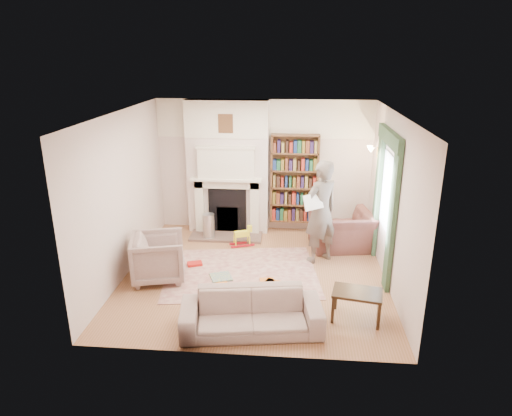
# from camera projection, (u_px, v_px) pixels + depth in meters

# --- Properties ---
(floor) EXTENTS (4.50, 4.50, 0.00)m
(floor) POSITION_uv_depth(u_px,v_px,m) (255.00, 274.00, 8.03)
(floor) COLOR #915F3A
(floor) RESTS_ON ground
(ceiling) EXTENTS (4.50, 4.50, 0.00)m
(ceiling) POSITION_uv_depth(u_px,v_px,m) (255.00, 113.00, 7.11)
(ceiling) COLOR white
(ceiling) RESTS_ON wall_back
(wall_back) EXTENTS (4.50, 0.00, 4.50)m
(wall_back) POSITION_uv_depth(u_px,v_px,m) (264.00, 166.00, 9.69)
(wall_back) COLOR beige
(wall_back) RESTS_ON floor
(wall_front) EXTENTS (4.50, 0.00, 4.50)m
(wall_front) POSITION_uv_depth(u_px,v_px,m) (238.00, 256.00, 5.45)
(wall_front) COLOR beige
(wall_front) RESTS_ON floor
(wall_left) EXTENTS (0.00, 4.50, 4.50)m
(wall_left) POSITION_uv_depth(u_px,v_px,m) (123.00, 195.00, 7.75)
(wall_left) COLOR beige
(wall_left) RESTS_ON floor
(wall_right) EXTENTS (0.00, 4.50, 4.50)m
(wall_right) POSITION_uv_depth(u_px,v_px,m) (393.00, 202.00, 7.39)
(wall_right) COLOR beige
(wall_right) RESTS_ON floor
(fireplace) EXTENTS (1.70, 0.58, 2.80)m
(fireplace) POSITION_uv_depth(u_px,v_px,m) (228.00, 168.00, 9.56)
(fireplace) COLOR beige
(fireplace) RESTS_ON floor
(bookcase) EXTENTS (1.00, 0.24, 1.85)m
(bookcase) POSITION_uv_depth(u_px,v_px,m) (294.00, 179.00, 9.58)
(bookcase) COLOR brown
(bookcase) RESTS_ON floor
(window) EXTENTS (0.02, 0.90, 1.30)m
(window) POSITION_uv_depth(u_px,v_px,m) (388.00, 192.00, 7.75)
(window) COLOR silver
(window) RESTS_ON wall_right
(curtain_left) EXTENTS (0.07, 0.32, 2.40)m
(curtain_left) POSITION_uv_depth(u_px,v_px,m) (392.00, 220.00, 7.17)
(curtain_left) COLOR #314D31
(curtain_left) RESTS_ON floor
(curtain_right) EXTENTS (0.07, 0.32, 2.40)m
(curtain_right) POSITION_uv_depth(u_px,v_px,m) (377.00, 194.00, 8.49)
(curtain_right) COLOR #314D31
(curtain_right) RESTS_ON floor
(pelmet) EXTENTS (0.09, 1.70, 0.24)m
(pelmet) POSITION_uv_depth(u_px,v_px,m) (390.00, 138.00, 7.45)
(pelmet) COLOR #314D31
(pelmet) RESTS_ON wall_right
(wall_sconce) EXTENTS (0.20, 0.24, 0.24)m
(wall_sconce) POSITION_uv_depth(u_px,v_px,m) (368.00, 152.00, 8.65)
(wall_sconce) COLOR gold
(wall_sconce) RESTS_ON wall_right
(rug) EXTENTS (2.89, 2.37, 0.01)m
(rug) POSITION_uv_depth(u_px,v_px,m) (241.00, 273.00, 8.07)
(rug) COLOR beige
(rug) RESTS_ON floor
(armchair_reading) EXTENTS (1.31, 1.19, 0.75)m
(armchair_reading) POSITION_uv_depth(u_px,v_px,m) (341.00, 230.00, 8.97)
(armchair_reading) COLOR #4A2729
(armchair_reading) RESTS_ON floor
(armchair_left) EXTENTS (1.06, 1.04, 0.79)m
(armchair_left) POSITION_uv_depth(u_px,v_px,m) (158.00, 257.00, 7.75)
(armchair_left) COLOR #BAAC9A
(armchair_left) RESTS_ON floor
(sofa) EXTENTS (2.04, 1.04, 0.57)m
(sofa) POSITION_uv_depth(u_px,v_px,m) (251.00, 312.00, 6.33)
(sofa) COLOR #AFA690
(sofa) RESTS_ON floor
(man_reading) EXTENTS (0.84, 0.79, 1.92)m
(man_reading) POSITION_uv_depth(u_px,v_px,m) (321.00, 212.00, 8.25)
(man_reading) COLOR #5E534B
(man_reading) RESTS_ON floor
(newspaper) EXTENTS (0.39, 0.33, 0.27)m
(newspaper) POSITION_uv_depth(u_px,v_px,m) (313.00, 202.00, 7.99)
(newspaper) COLOR white
(newspaper) RESTS_ON man_reading
(coffee_table) EXTENTS (0.77, 0.58, 0.45)m
(coffee_table) POSITION_uv_depth(u_px,v_px,m) (356.00, 305.00, 6.62)
(coffee_table) COLOR #312311
(coffee_table) RESTS_ON floor
(paraffin_heater) EXTENTS (0.29, 0.29, 0.55)m
(paraffin_heater) POSITION_uv_depth(u_px,v_px,m) (209.00, 227.00, 9.44)
(paraffin_heater) COLOR #B7BBC0
(paraffin_heater) RESTS_ON floor
(rocking_horse) EXTENTS (0.52, 0.35, 0.42)m
(rocking_horse) POSITION_uv_depth(u_px,v_px,m) (242.00, 236.00, 9.14)
(rocking_horse) COLOR #FFF72A
(rocking_horse) RESTS_ON rug
(board_game) EXTENTS (0.45, 0.45, 0.03)m
(board_game) POSITION_uv_depth(u_px,v_px,m) (221.00, 277.00, 7.87)
(board_game) COLOR #D1CC4A
(board_game) RESTS_ON rug
(game_box_lid) EXTENTS (0.31, 0.26, 0.04)m
(game_box_lid) POSITION_uv_depth(u_px,v_px,m) (195.00, 264.00, 8.34)
(game_box_lid) COLOR red
(game_box_lid) RESTS_ON rug
(comic_annuals) EXTENTS (1.15, 0.65, 0.02)m
(comic_annuals) POSITION_uv_depth(u_px,v_px,m) (255.00, 285.00, 7.63)
(comic_annuals) COLOR red
(comic_annuals) RESTS_ON rug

